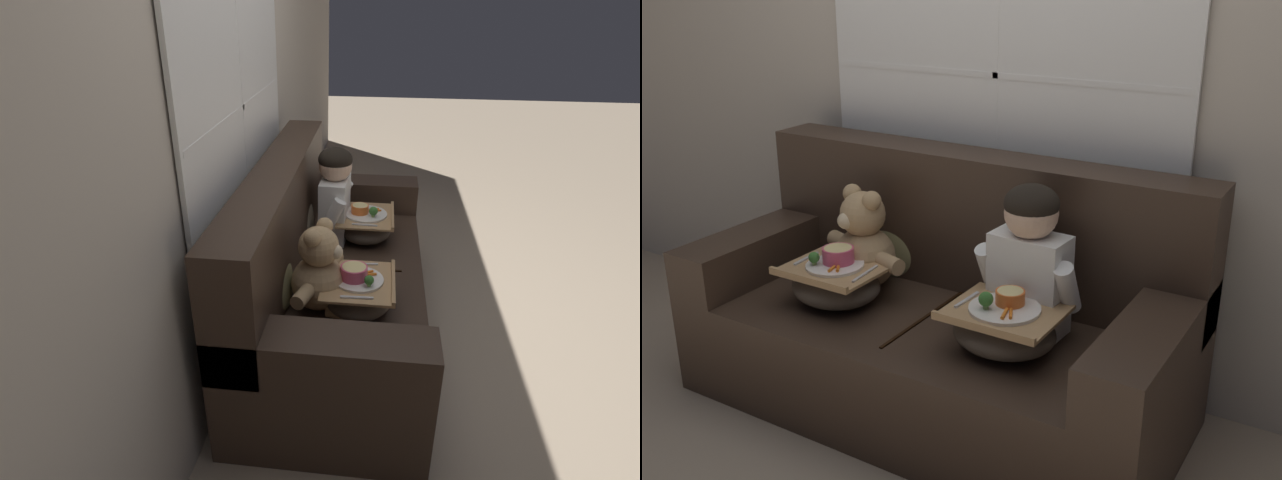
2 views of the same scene
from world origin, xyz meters
TOP-DOWN VIEW (x-y plane):
  - ground_plane at (0.00, 0.00)m, footprint 14.00×14.00m
  - wall_back_with_window at (0.00, 0.53)m, footprint 8.00×0.08m
  - couch at (0.00, 0.08)m, footprint 1.94×0.88m
  - throw_pillow_behind_child at (0.37, 0.26)m, footprint 0.33×0.16m
  - throw_pillow_behind_teddy at (-0.37, 0.26)m, footprint 0.34×0.17m
  - child_figure at (0.37, 0.07)m, footprint 0.40×0.20m
  - teddy_bear at (-0.38, 0.06)m, footprint 0.46×0.33m
  - lap_tray_child at (0.37, -0.11)m, footprint 0.38×0.33m
  - lap_tray_teddy at (-0.37, -0.11)m, footprint 0.38×0.33m

SIDE VIEW (x-z plane):
  - ground_plane at x=0.00m, z-range 0.00..0.00m
  - couch at x=0.00m, z-range -0.14..0.83m
  - lap_tray_child at x=0.37m, z-range 0.38..0.61m
  - lap_tray_teddy at x=-0.37m, z-range 0.38..0.61m
  - throw_pillow_behind_child at x=0.37m, z-range 0.39..0.74m
  - throw_pillow_behind_teddy at x=-0.37m, z-range 0.39..0.74m
  - teddy_bear at x=-0.38m, z-range 0.37..0.80m
  - child_figure at x=0.37m, z-range 0.43..0.99m
  - wall_back_with_window at x=0.00m, z-range 0.00..2.60m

